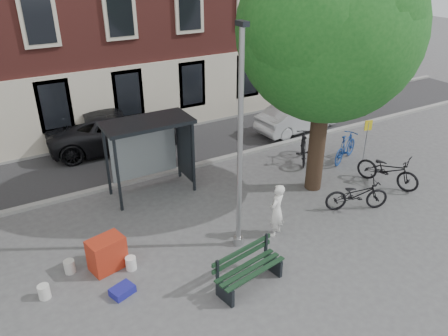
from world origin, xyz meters
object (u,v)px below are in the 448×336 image
bike_c (388,170)px  red_stand (107,254)px  car_silver (297,117)px  car_dark (118,129)px  bike_a (357,194)px  notice_sign (367,133)px  lamppost (240,156)px  bus_shelter (159,138)px  bench (248,270)px  bike_d (303,147)px  painter (277,210)px  bike_b (346,147)px

bike_c → red_stand: size_ratio=2.46×
car_silver → car_dark: bearing=68.1°
bike_a → car_silver: size_ratio=0.51×
car_dark → red_stand: car_dark is taller
notice_sign → lamppost: bearing=-146.9°
bike_a → bike_c: bearing=-49.2°
bus_shelter → bench: bearing=-90.5°
lamppost → notice_sign: 7.45m
car_dark → red_stand: bearing=167.9°
bike_d → car_dark: size_ratio=0.34×
painter → bike_b: size_ratio=0.86×
bike_a → bike_c: size_ratio=0.92×
lamppost → painter: lamppost is taller
bike_c → car_dark: bearing=112.3°
red_stand → notice_sign: bearing=6.5°
painter → bike_a: (3.06, -0.14, -0.29)m
bike_c → notice_sign: notice_sign is taller
lamppost → car_dark: bearing=95.3°
painter → red_stand: size_ratio=1.83×
bus_shelter → notice_sign: 7.91m
lamppost → car_silver: size_ratio=1.53×
lamppost → bike_b: (6.50, 2.56, -2.21)m
lamppost → bike_a: lamppost is taller
bike_b → car_silver: 3.46m
painter → car_silver: (5.63, 6.13, -0.16)m
bus_shelter → bike_c: (6.99, -3.74, -1.34)m
bike_a → notice_sign: 3.66m
bench → bike_b: (7.16, 4.10, 0.13)m
painter → notice_sign: bearing=172.4°
car_dark → bike_d: bearing=-122.8°
lamppost → bike_d: size_ratio=3.13×
bike_d → notice_sign: notice_sign is taller
bike_c → notice_sign: size_ratio=1.26×
lamppost → bike_c: (6.38, 0.36, -2.20)m
painter → car_dark: (-1.98, 8.48, -0.03)m
lamppost → bench: bearing=-113.2°
bench → bike_c: bearing=4.8°
bike_c → painter: bearing=165.9°
bus_shelter → bench: bus_shelter is taller
lamppost → car_dark: lamppost is taller
bus_shelter → bench: 5.83m
painter → bus_shelter: bearing=-95.1°
bike_b → bike_c: bearing=153.4°
bike_c → car_silver: car_silver is taller
bike_c → bike_b: bearing=67.5°
car_silver → painter: bearing=132.8°
bike_d → car_dark: bearing=-4.4°
painter → car_dark: painter is taller
bench → bike_c: (7.04, 1.90, 0.13)m
red_stand → bike_a: bearing=-8.2°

